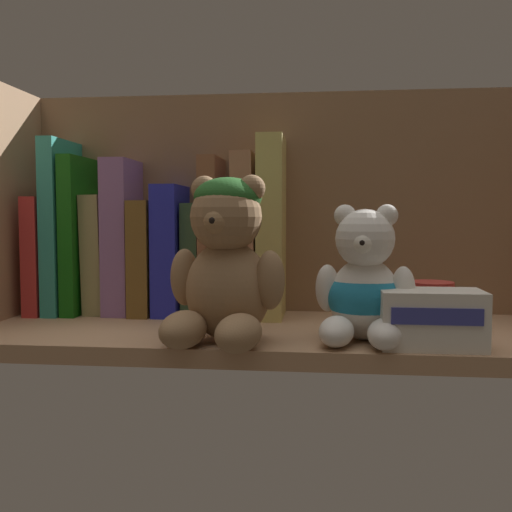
{
  "coord_description": "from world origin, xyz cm",
  "views": [
    {
      "loc": [
        4.56,
        -69.63,
        15.53
      ],
      "look_at": [
        -3.22,
        0.0,
        10.74
      ],
      "focal_mm": 40.63,
      "sensor_mm": 36.0,
      "label": 1
    }
  ],
  "objects_px": {
    "book_0": "(52,254)",
    "book_9": "(230,254)",
    "book_1": "(68,227)",
    "teddy_bear_smaller": "(364,288)",
    "book_3": "(103,254)",
    "book_5": "(150,257)",
    "book_10": "(248,235)",
    "pillar_candle": "(431,306)",
    "book_4": "(126,237)",
    "teddy_bear_larger": "(225,263)",
    "small_product_box": "(431,319)",
    "book_11": "(273,227)",
    "book_7": "(195,259)",
    "book_6": "(173,250)",
    "book_8": "(214,236)",
    "book_2": "(84,235)"
  },
  "relations": [
    {
      "from": "book_3",
      "to": "book_5",
      "type": "relative_size",
      "value": 1.05
    },
    {
      "from": "small_product_box",
      "to": "book_10",
      "type": "bearing_deg",
      "value": 139.01
    },
    {
      "from": "book_1",
      "to": "book_11",
      "type": "distance_m",
      "value": 0.29
    },
    {
      "from": "pillar_candle",
      "to": "small_product_box",
      "type": "height_order",
      "value": "small_product_box"
    },
    {
      "from": "teddy_bear_smaller",
      "to": "pillar_candle",
      "type": "distance_m",
      "value": 0.11
    },
    {
      "from": "book_1",
      "to": "book_5",
      "type": "relative_size",
      "value": 1.54
    },
    {
      "from": "book_1",
      "to": "book_2",
      "type": "distance_m",
      "value": 0.03
    },
    {
      "from": "book_0",
      "to": "book_9",
      "type": "distance_m",
      "value": 0.26
    },
    {
      "from": "book_0",
      "to": "teddy_bear_smaller",
      "type": "bearing_deg",
      "value": -20.39
    },
    {
      "from": "book_6",
      "to": "book_5",
      "type": "bearing_deg",
      "value": 180.0
    },
    {
      "from": "book_5",
      "to": "book_9",
      "type": "distance_m",
      "value": 0.12
    },
    {
      "from": "book_6",
      "to": "book_7",
      "type": "distance_m",
      "value": 0.03
    },
    {
      "from": "book_0",
      "to": "book_10",
      "type": "bearing_deg",
      "value": 0.0
    },
    {
      "from": "book_0",
      "to": "book_10",
      "type": "xyz_separation_m",
      "value": [
        0.29,
        0.0,
        0.03
      ]
    },
    {
      "from": "book_5",
      "to": "pillar_candle",
      "type": "height_order",
      "value": "book_5"
    },
    {
      "from": "book_0",
      "to": "small_product_box",
      "type": "distance_m",
      "value": 0.53
    },
    {
      "from": "book_0",
      "to": "book_1",
      "type": "xyz_separation_m",
      "value": [
        0.03,
        0.0,
        0.04
      ]
    },
    {
      "from": "book_4",
      "to": "book_7",
      "type": "distance_m",
      "value": 0.11
    },
    {
      "from": "book_8",
      "to": "book_9",
      "type": "relative_size",
      "value": 1.29
    },
    {
      "from": "book_3",
      "to": "book_4",
      "type": "relative_size",
      "value": 0.77
    },
    {
      "from": "book_7",
      "to": "teddy_bear_smaller",
      "type": "relative_size",
      "value": 1.03
    },
    {
      "from": "book_10",
      "to": "book_4",
      "type": "bearing_deg",
      "value": 180.0
    },
    {
      "from": "pillar_candle",
      "to": "book_4",
      "type": "bearing_deg",
      "value": 167.37
    },
    {
      "from": "book_2",
      "to": "book_7",
      "type": "xyz_separation_m",
      "value": [
        0.16,
        0.0,
        -0.03
      ]
    },
    {
      "from": "book_5",
      "to": "teddy_bear_smaller",
      "type": "bearing_deg",
      "value": -29.2
    },
    {
      "from": "book_11",
      "to": "teddy_bear_smaller",
      "type": "distance_m",
      "value": 0.21
    },
    {
      "from": "teddy_bear_smaller",
      "to": "small_product_box",
      "type": "relative_size",
      "value": 1.43
    },
    {
      "from": "book_2",
      "to": "book_10",
      "type": "xyz_separation_m",
      "value": [
        0.24,
        0.0,
        0.0
      ]
    },
    {
      "from": "book_2",
      "to": "book_6",
      "type": "distance_m",
      "value": 0.13
    },
    {
      "from": "book_7",
      "to": "pillar_candle",
      "type": "distance_m",
      "value": 0.32
    },
    {
      "from": "book_4",
      "to": "book_10",
      "type": "relative_size",
      "value": 0.97
    },
    {
      "from": "book_2",
      "to": "teddy_bear_smaller",
      "type": "relative_size",
      "value": 1.46
    },
    {
      "from": "book_11",
      "to": "teddy_bear_larger",
      "type": "xyz_separation_m",
      "value": [
        -0.04,
        -0.18,
        -0.04
      ]
    },
    {
      "from": "teddy_bear_smaller",
      "to": "pillar_candle",
      "type": "bearing_deg",
      "value": 39.97
    },
    {
      "from": "book_9",
      "to": "teddy_bear_smaller",
      "type": "relative_size",
      "value": 1.12
    },
    {
      "from": "book_11",
      "to": "book_9",
      "type": "bearing_deg",
      "value": 180.0
    },
    {
      "from": "book_0",
      "to": "book_9",
      "type": "bearing_deg",
      "value": 0.0
    },
    {
      "from": "book_5",
      "to": "teddy_bear_smaller",
      "type": "distance_m",
      "value": 0.33
    },
    {
      "from": "book_2",
      "to": "book_8",
      "type": "xyz_separation_m",
      "value": [
        0.19,
        0.0,
        -0.0
      ]
    },
    {
      "from": "book_5",
      "to": "book_10",
      "type": "bearing_deg",
      "value": 0.0
    },
    {
      "from": "teddy_bear_larger",
      "to": "book_8",
      "type": "bearing_deg",
      "value": 104.27
    },
    {
      "from": "book_11",
      "to": "book_8",
      "type": "bearing_deg",
      "value": 180.0
    },
    {
      "from": "book_11",
      "to": "small_product_box",
      "type": "height_order",
      "value": "book_11"
    },
    {
      "from": "book_10",
      "to": "teddy_bear_larger",
      "type": "xyz_separation_m",
      "value": [
        -0.0,
        -0.18,
        -0.02
      ]
    },
    {
      "from": "book_4",
      "to": "teddy_bear_larger",
      "type": "height_order",
      "value": "book_4"
    },
    {
      "from": "book_1",
      "to": "teddy_bear_smaller",
      "type": "bearing_deg",
      "value": -21.53
    },
    {
      "from": "teddy_bear_smaller",
      "to": "book_1",
      "type": "bearing_deg",
      "value": 158.47
    },
    {
      "from": "book_11",
      "to": "book_5",
      "type": "bearing_deg",
      "value": 180.0
    },
    {
      "from": "book_3",
      "to": "book_4",
      "type": "xyz_separation_m",
      "value": [
        0.03,
        0.0,
        0.02
      ]
    },
    {
      "from": "book_4",
      "to": "book_10",
      "type": "bearing_deg",
      "value": 0.0
    }
  ]
}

